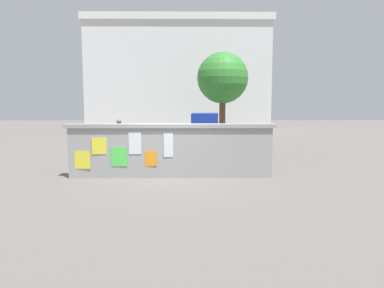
# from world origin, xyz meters

# --- Properties ---
(ground) EXTENTS (60.00, 60.00, 0.00)m
(ground) POSITION_xyz_m (0.00, 8.00, 0.00)
(ground) COLOR #605B56
(poster_wall) EXTENTS (6.48, 0.42, 1.67)m
(poster_wall) POSITION_xyz_m (-0.01, -0.00, 0.86)
(poster_wall) COLOR #959595
(poster_wall) RESTS_ON ground
(auto_rickshaw_truck) EXTENTS (3.71, 1.80, 1.85)m
(auto_rickshaw_truck) POSITION_xyz_m (0.36, 5.62, 0.90)
(auto_rickshaw_truck) COLOR black
(auto_rickshaw_truck) RESTS_ON ground
(motorcycle) EXTENTS (1.89, 0.63, 0.87)m
(motorcycle) POSITION_xyz_m (-1.32, 2.68, 0.46)
(motorcycle) COLOR black
(motorcycle) RESTS_ON ground
(bicycle_near) EXTENTS (1.70, 0.45, 0.95)m
(bicycle_near) POSITION_xyz_m (1.92, 1.41, 0.36)
(bicycle_near) COLOR black
(bicycle_near) RESTS_ON ground
(bicycle_far) EXTENTS (1.68, 0.51, 0.95)m
(bicycle_far) POSITION_xyz_m (0.57, 2.55, 0.36)
(bicycle_far) COLOR black
(bicycle_far) RESTS_ON ground
(person_walking) EXTENTS (0.39, 0.39, 1.62)m
(person_walking) POSITION_xyz_m (-1.76, 1.04, 0.99)
(person_walking) COLOR #338CBF
(person_walking) RESTS_ON ground
(person_bystander) EXTENTS (0.39, 0.39, 1.62)m
(person_bystander) POSITION_xyz_m (-2.47, 4.73, 0.99)
(person_bystander) COLOR #3F994C
(person_bystander) RESTS_ON ground
(tree_roadside) EXTENTS (3.04, 3.04, 5.32)m
(tree_roadside) POSITION_xyz_m (2.64, 10.66, 3.77)
(tree_roadside) COLOR brown
(tree_roadside) RESTS_ON ground
(building_background) EXTENTS (13.78, 6.79, 8.64)m
(building_background) POSITION_xyz_m (-0.14, 18.28, 4.34)
(building_background) COLOR silver
(building_background) RESTS_ON ground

